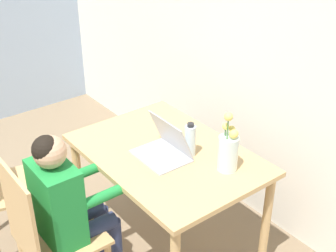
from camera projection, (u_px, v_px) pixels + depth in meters
wall_back at (246, 30)px, 2.90m from camera, size 6.40×0.05×2.50m
dining_table at (167, 166)px, 2.69m from camera, size 1.09×0.76×0.72m
chair_occupied at (49, 238)px, 2.39m from camera, size 0.40×0.40×0.93m
person_seated at (67, 202)px, 2.37m from camera, size 0.30×0.42×1.06m
laptop at (165, 147)px, 2.60m from camera, size 0.31×0.24×0.22m
flower_vase at (228, 150)px, 2.44m from camera, size 0.11×0.11×0.35m
water_bottle at (190, 140)px, 2.58m from camera, size 0.06×0.06×0.20m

